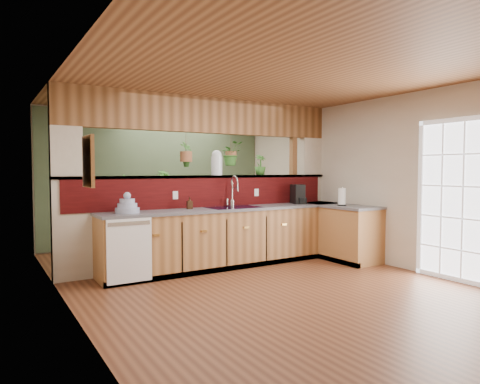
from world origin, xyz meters
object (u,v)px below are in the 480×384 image
faucet (233,190)px  paper_towel (342,197)px  shelving_console (146,221)px  soap_dispenser (190,203)px  glass_jar (217,163)px  dish_stack (127,206)px  coffee_maker (298,195)px

faucet → paper_towel: (1.56, -0.79, -0.13)m
paper_towel → shelving_console: 3.73m
soap_dispenser → glass_jar: bearing=24.1°
glass_jar → shelving_console: glass_jar is taller
shelving_console → paper_towel: bearing=-55.7°
soap_dispenser → glass_jar: size_ratio=0.44×
dish_stack → shelving_console: size_ratio=0.24×
faucet → shelving_console: faucet is taller
soap_dispenser → shelving_console: soap_dispenser is taller
paper_towel → glass_jar: glass_jar is taller
shelving_console → coffee_maker: bearing=-53.0°
dish_stack → glass_jar: bearing=13.1°
glass_jar → paper_towel: bearing=-30.3°
dish_stack → faucet: bearing=4.6°
glass_jar → faucet: bearing=-51.2°
faucet → soap_dispenser: size_ratio=2.78×
dish_stack → shelving_console: dish_stack is taller
glass_jar → shelving_console: 2.25m
faucet → glass_jar: glass_jar is taller
dish_stack → coffee_maker: 2.94m
faucet → coffee_maker: faucet is taller
coffee_maker → glass_jar: 1.53m
soap_dispenser → glass_jar: (0.60, 0.27, 0.60)m
soap_dispenser → paper_towel: bearing=-17.7°
coffee_maker → shelving_console: size_ratio=0.24×
coffee_maker → soap_dispenser: bearing=-163.6°
soap_dispenser → paper_towel: (2.34, -0.75, 0.05)m
faucet → soap_dispenser: (-0.78, -0.05, -0.17)m
coffee_maker → glass_jar: (-1.39, 0.34, 0.54)m
faucet → shelving_console: (-0.70, 2.12, -0.66)m
shelving_console → faucet: bearing=-75.3°
dish_stack → soap_dispenser: (0.96, 0.09, 0.00)m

